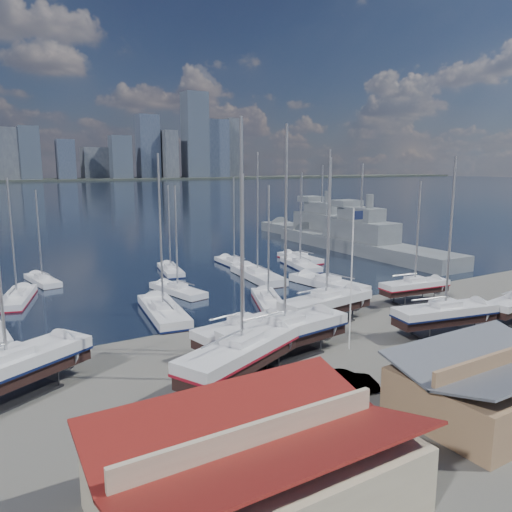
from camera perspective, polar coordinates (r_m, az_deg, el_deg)
ground at (r=47.32m, az=8.68°, el=-9.52°), size 1400.00×1400.00×0.00m
water at (r=345.47m, az=-26.78°, el=6.45°), size 1400.00×600.00×0.40m
shed_red at (r=24.97m, az=0.08°, el=-22.66°), size 14.70×9.45×4.51m
shed_grey at (r=36.70m, az=25.46°, el=-12.79°), size 12.60×8.40×4.17m
sailboat_cradle_0 at (r=38.91m, az=-26.51°, el=-11.44°), size 12.15×8.58×19.10m
sailboat_cradle_1 at (r=37.75m, az=-1.60°, el=-10.97°), size 12.42×8.01×19.28m
sailboat_cradle_2 at (r=43.41m, az=-1.47°, el=-8.39°), size 9.64×4.12×15.30m
sailboat_cradle_3 at (r=42.38m, az=3.29°, el=-8.59°), size 12.32×4.72×19.16m
sailboat_cradle_4 at (r=51.57m, az=8.02°, el=-5.33°), size 11.12×4.37×17.55m
sailboat_cradle_5 at (r=50.94m, az=20.78°, el=-6.16°), size 10.78×4.95×16.76m
sailboat_cradle_6 at (r=61.73m, az=17.68°, el=-3.30°), size 8.98×3.55×14.26m
sailboat_moored_1 at (r=65.86m, az=-25.60°, el=-4.50°), size 5.73×10.63×15.30m
sailboat_moored_2 at (r=74.62m, az=-23.21°, el=-2.67°), size 3.74×9.14×13.40m
sailboat_moored_3 at (r=54.80m, az=-10.55°, el=-6.48°), size 5.08×12.42×18.03m
sailboat_moored_4 at (r=63.90m, az=-8.93°, el=-4.01°), size 4.41×9.74×14.21m
sailboat_moored_5 at (r=76.43m, az=-9.73°, el=-1.71°), size 4.30×9.55×13.80m
sailboat_moored_6 at (r=58.29m, az=1.42°, el=-5.30°), size 6.23×9.96×14.45m
sailboat_moored_7 at (r=71.25m, az=0.17°, el=-2.41°), size 4.98×12.70×18.67m
sailboat_moored_8 at (r=80.72m, az=-2.50°, el=-0.93°), size 3.32×10.06×14.84m
sailboat_moored_9 at (r=67.05m, az=8.22°, el=-3.32°), size 4.71×12.13×17.84m
sailboat_moored_10 at (r=79.52m, az=5.09°, el=-1.13°), size 5.23×10.91×15.72m
sailboat_moored_11 at (r=85.53m, az=5.02°, el=-0.33°), size 2.84×9.84×14.67m
naval_ship_east at (r=95.34m, az=11.76°, el=1.41°), size 8.72×44.36×17.97m
naval_ship_west at (r=110.84m, az=7.43°, el=2.74°), size 6.92×40.15×17.61m
car_a at (r=32.98m, az=4.81°, el=-17.03°), size 3.01×5.01×1.60m
car_b at (r=36.97m, az=10.17°, el=-14.08°), size 4.96×3.15×1.54m
car_c at (r=44.57m, az=22.85°, el=-10.52°), size 3.21×5.47×1.43m
car_d at (r=46.96m, az=27.19°, el=-9.73°), size 3.55×5.71×1.54m
flagpole at (r=43.55m, az=10.97°, el=-1.49°), size 1.10×0.12×12.43m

